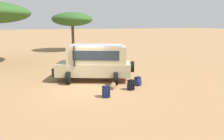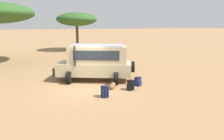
# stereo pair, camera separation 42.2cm
# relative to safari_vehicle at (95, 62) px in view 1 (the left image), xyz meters

# --- Properties ---
(ground_plane) EXTENTS (320.00, 320.00, 0.00)m
(ground_plane) POSITION_rel_safari_vehicle_xyz_m (-1.11, -1.66, -1.29)
(ground_plane) COLOR #9E754C
(safari_vehicle) EXTENTS (5.36, 3.90, 2.44)m
(safari_vehicle) POSITION_rel_safari_vehicle_xyz_m (0.00, 0.00, 0.00)
(safari_vehicle) COLOR tan
(safari_vehicle) RESTS_ON ground_plane
(backpack_beside_front_wheel) EXTENTS (0.38, 0.44, 0.60)m
(backpack_beside_front_wheel) POSITION_rel_safari_vehicle_xyz_m (1.17, -2.89, -1.00)
(backpack_beside_front_wheel) COLOR black
(backpack_beside_front_wheel) RESTS_ON ground_plane
(backpack_cluster_center) EXTENTS (0.46, 0.45, 0.54)m
(backpack_cluster_center) POSITION_rel_safari_vehicle_xyz_m (2.01, -2.24, -1.03)
(backpack_cluster_center) COLOR navy
(backpack_cluster_center) RESTS_ON ground_plane
(backpack_near_rear_wheel) EXTENTS (0.36, 0.46, 0.61)m
(backpack_near_rear_wheel) POSITION_rel_safari_vehicle_xyz_m (-0.64, -3.54, -1.00)
(backpack_near_rear_wheel) COLOR navy
(backpack_near_rear_wheel) RESTS_ON ground_plane
(duffel_bag_low_black_case) EXTENTS (0.58, 0.74, 0.42)m
(duffel_bag_low_black_case) POSITION_rel_safari_vehicle_xyz_m (0.32, -2.19, -1.14)
(duffel_bag_low_black_case) COLOR brown
(duffel_bag_low_black_case) RESTS_ON ground_plane
(acacia_tree_centre_back) EXTENTS (5.66, 6.00, 5.40)m
(acacia_tree_centre_back) POSITION_rel_safari_vehicle_xyz_m (2.57, 17.30, 3.14)
(acacia_tree_centre_back) COLOR brown
(acacia_tree_centre_back) RESTS_ON ground_plane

